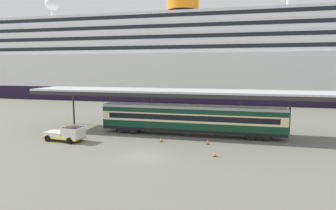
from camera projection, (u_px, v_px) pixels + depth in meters
ground_plane at (143, 156)px, 29.46m from camera, size 400.00×400.00×0.00m
cruise_ship at (160, 60)px, 83.16m from camera, size 124.77×23.12×34.38m
platform_canopy at (191, 92)px, 38.18m from camera, size 46.01×6.26×6.13m
train_carriage at (191, 119)px, 38.22m from camera, size 24.56×2.81×4.11m
service_truck at (67, 134)px, 35.24m from camera, size 5.41×2.76×2.02m
traffic_cone_near at (215, 154)px, 29.26m from camera, size 0.36×0.36×0.62m
traffic_cone_mid at (208, 142)px, 33.92m from camera, size 0.36×0.36×0.63m
traffic_cone_far at (161, 139)px, 34.97m from camera, size 0.36×0.36×0.67m
quay_bollard at (66, 130)px, 39.21m from camera, size 0.48×0.48×0.96m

